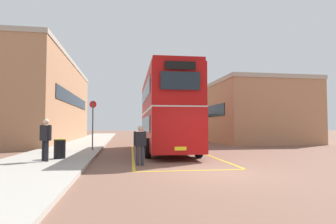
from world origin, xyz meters
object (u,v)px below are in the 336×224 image
Objects in this scene: double_decker_bus at (166,111)px; pedestrian_waiting_near at (46,136)px; pedestrian_boarding at (140,143)px; litter_bin at (60,149)px; single_deck_bus at (166,125)px; bus_stop_sign at (93,121)px.

double_decker_bus is 7.67m from pedestrian_waiting_near.
pedestrian_boarding is 0.91× the size of pedestrian_waiting_near.
litter_bin is (-3.52, 1.74, -0.34)m from pedestrian_boarding.
single_deck_bus is at bearing 69.85° from litter_bin.
single_deck_bus is at bearing 81.05° from double_decker_bus.
double_decker_bus is 3.52× the size of bus_stop_sign.
single_deck_bus is at bearing 78.72° from pedestrian_boarding.
single_deck_bus is (3.03, 19.21, -0.87)m from double_decker_bus.
pedestrian_waiting_near reaches higher than pedestrian_boarding.
double_decker_bus reaches higher than single_deck_bus.
double_decker_bus reaches higher than bus_stop_sign.
pedestrian_boarding is (-1.93, -5.62, -1.59)m from double_decker_bus.
pedestrian_waiting_near reaches higher than litter_bin.
litter_bin is (-5.44, -3.87, -1.93)m from double_decker_bus.
litter_bin is (0.38, 0.94, -0.59)m from pedestrian_waiting_near.
pedestrian_boarding is at bearing -11.71° from pedestrian_waiting_near.
litter_bin is at bearing -110.15° from single_deck_bus.
pedestrian_boarding is 3.98m from pedestrian_waiting_near.
bus_stop_sign is at bearing 174.52° from double_decker_bus.
double_decker_bus is 19.47m from single_deck_bus.
bus_stop_sign is (0.99, 4.30, 1.35)m from litter_bin.
double_decker_bus is 1.10× the size of single_deck_bus.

